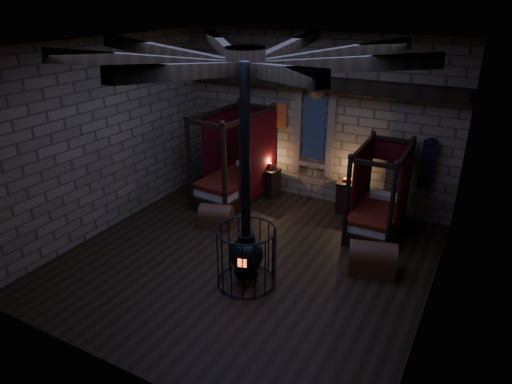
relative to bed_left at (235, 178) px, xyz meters
The scene contains 8 objects.
room 4.31m from the bed_left, 53.75° to the right, with size 7.02×7.02×4.29m.
bed_left is the anchor object (origin of this frame).
bed_right 3.73m from the bed_left, ahead, with size 1.05×1.93×2.00m.
trunk_left 1.64m from the bed_left, 75.55° to the right, with size 0.86×0.67×0.55m.
trunk_right 4.46m from the bed_left, 22.82° to the right, with size 1.01×0.78×0.65m.
nightstand_left 0.95m from the bed_left, 41.34° to the left, with size 0.55×0.54×0.93m.
nightstand_right 2.88m from the bed_left, 12.80° to the left, with size 0.56×0.54×0.87m.
stove 3.86m from the bed_left, 56.26° to the right, with size 1.11×1.11×4.05m.
Camera 1 is at (4.00, -7.00, 5.00)m, focal length 32.00 mm.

